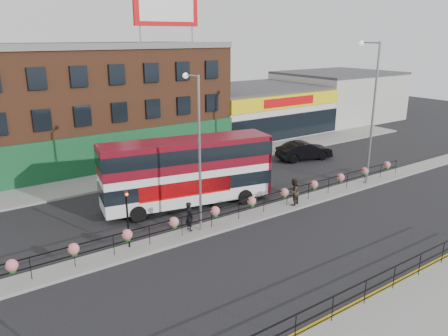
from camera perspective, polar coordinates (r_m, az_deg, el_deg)
ground at (r=27.64m, az=3.60°, el=-6.45°), size 120.00×120.00×0.00m
south_pavement at (r=20.82m, az=25.61°, el=-16.46°), size 60.00×4.00×0.15m
north_pavement at (r=37.15m, az=-8.01°, el=-0.27°), size 60.00×4.00×0.15m
median at (r=27.62m, az=3.61°, el=-6.31°), size 60.00×1.60×0.15m
yellow_line_inner at (r=21.81m, az=20.23°, el=-14.38°), size 60.00×0.10×0.01m
yellow_line_outer at (r=21.73m, az=20.63°, el=-14.55°), size 60.00×0.10×0.01m
brick_building at (r=41.85m, az=-18.33°, el=8.09°), size 25.00×12.21×10.30m
supermarket at (r=51.59m, az=3.77°, el=7.64°), size 15.00×12.25×5.30m
warehouse_east at (r=61.82m, az=14.59°, el=9.16°), size 14.50×12.00×6.30m
billboard at (r=39.38m, az=-7.54°, el=20.05°), size 6.00×0.29×4.40m
median_railing at (r=27.25m, az=3.64°, el=-4.43°), size 30.04×0.56×1.23m
south_railing at (r=19.70m, az=18.03°, el=-14.50°), size 20.04×0.05×1.12m
double_decker_bus at (r=28.62m, az=-4.77°, el=0.31°), size 11.55×4.77×4.55m
car at (r=40.61m, az=10.44°, el=2.24°), size 4.27×5.99×1.69m
pedestrian_a at (r=25.25m, az=-4.56°, el=-6.30°), size 0.65×0.44×1.74m
pedestrian_b at (r=29.22m, az=9.08°, el=-3.07°), size 1.26×1.17×1.84m
lamp_column_west at (r=24.12m, az=-3.51°, el=3.57°), size 0.32×1.55×8.86m
lamp_column_east at (r=33.86m, az=18.67°, el=8.23°), size 0.38×1.83×10.45m
traffic_light_median at (r=23.24m, az=-12.58°, el=-4.92°), size 0.15×0.28×3.65m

